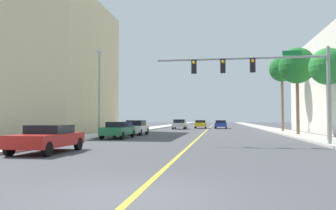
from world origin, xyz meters
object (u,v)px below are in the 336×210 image
object	(u,v)px
car_blue	(221,124)
car_red	(48,138)
traffic_signal_mast	(265,73)
street_lamp	(99,88)
palm_mid	(297,66)
car_yellow	(200,124)
car_green	(118,129)
palm_near	(328,67)
car_silver	(180,124)
car_white	(136,127)
palm_far	(282,70)

from	to	relation	value
car_blue	car_red	bearing A→B (deg)	-99.72
traffic_signal_mast	street_lamp	xyz separation A→B (m)	(-12.70, 5.91, -0.16)
street_lamp	palm_mid	xyz separation A→B (m)	(17.30, 6.44, 2.40)
palm_mid	car_yellow	bearing A→B (deg)	114.80
palm_mid	car_blue	xyz separation A→B (m)	(-7.12, 21.80, -5.89)
street_lamp	car_red	distance (m)	12.51
street_lamp	car_green	world-z (taller)	street_lamp
palm_near	palm_mid	xyz separation A→B (m)	(-0.14, 8.65, 1.44)
street_lamp	car_green	distance (m)	3.92
traffic_signal_mast	palm_near	xyz separation A→B (m)	(4.74, 3.71, 0.79)
traffic_signal_mast	palm_near	distance (m)	6.07
palm_near	palm_mid	size ratio (longest dim) A/B	0.77
car_silver	car_white	bearing A→B (deg)	-96.47
palm_mid	car_green	bearing A→B (deg)	-156.58
palm_mid	car_red	world-z (taller)	palm_mid
palm_far	car_red	world-z (taller)	palm_far
palm_far	street_lamp	bearing A→B (deg)	-139.20
traffic_signal_mast	car_silver	size ratio (longest dim) A/B	2.53
street_lamp	palm_near	bearing A→B (deg)	-7.19
car_green	street_lamp	bearing A→B (deg)	-9.96
car_yellow	palm_mid	bearing A→B (deg)	-67.31
palm_far	car_blue	world-z (taller)	palm_far
car_green	car_yellow	bearing A→B (deg)	-100.60
palm_mid	car_blue	bearing A→B (deg)	108.10
street_lamp	car_yellow	distance (m)	30.10
car_silver	car_yellow	bearing A→B (deg)	58.20
traffic_signal_mast	car_blue	bearing A→B (deg)	94.22
car_blue	car_silver	bearing A→B (deg)	-146.05
car_white	car_silver	bearing A→B (deg)	-95.86
street_lamp	car_blue	xyz separation A→B (m)	(10.18, 28.25, -3.49)
car_silver	car_yellow	distance (m)	5.63
palm_mid	car_red	bearing A→B (deg)	-130.08
car_white	car_red	bearing A→B (deg)	90.56
traffic_signal_mast	car_red	world-z (taller)	traffic_signal_mast
traffic_signal_mast	palm_far	distance (m)	21.77
street_lamp	car_blue	size ratio (longest dim) A/B	1.76
car_red	car_blue	size ratio (longest dim) A/B	1.02
street_lamp	car_green	xyz separation A→B (m)	(1.77, -0.28, -3.48)
palm_far	car_red	size ratio (longest dim) A/B	2.13
traffic_signal_mast	palm_mid	bearing A→B (deg)	69.57
car_green	car_white	bearing A→B (deg)	-91.49
palm_near	palm_far	world-z (taller)	palm_far
palm_far	car_white	world-z (taller)	palm_far
palm_near	car_white	world-z (taller)	palm_near
car_green	car_white	world-z (taller)	car_white
street_lamp	palm_far	size ratio (longest dim) A/B	0.81
traffic_signal_mast	street_lamp	size ratio (longest dim) A/B	1.42
car_green	car_blue	world-z (taller)	car_green
traffic_signal_mast	palm_far	world-z (taller)	palm_far
car_green	car_white	distance (m)	5.67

